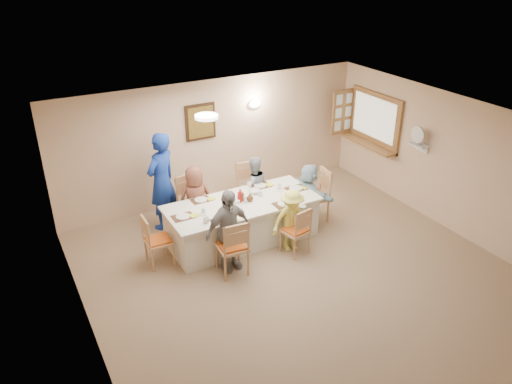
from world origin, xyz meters
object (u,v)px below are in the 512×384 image
serving_hatch (375,120)px  diner_back_right (254,187)px  desk_fan (419,138)px  dining_table (242,221)px  diner_back_left (195,200)px  chair_left_end (158,240)px  caregiver (162,181)px  diner_front_left (228,231)px  chair_back_left (193,204)px  chair_front_right (295,230)px  chair_right_end (314,195)px  condiment_ketchup (240,196)px  chair_back_right (251,190)px  diner_front_right (292,220)px  diner_right_end (309,193)px  chair_front_left (232,246)px

serving_hatch → diner_back_right: bearing=-179.1°
desk_fan → dining_table: desk_fan is taller
diner_back_left → diner_back_right: size_ratio=1.04×
dining_table → chair_left_end: (-1.55, 0.00, 0.07)m
desk_fan → diner_back_left: bearing=162.0°
caregiver → diner_front_left: bearing=73.3°
serving_hatch → chair_back_left: 4.25m
diner_back_left → diner_back_right: diner_back_left is taller
diner_back_right → chair_front_right: bearing=95.2°
serving_hatch → chair_front_right: (-2.94, -1.52, -1.05)m
serving_hatch → chair_right_end: bearing=-160.0°
dining_table → chair_right_end: size_ratio=2.61×
desk_fan → chair_left_end: (-4.98, 0.63, -1.10)m
serving_hatch → diner_back_right: serving_hatch is taller
diner_front_left → condiment_ketchup: (0.57, 0.71, 0.17)m
chair_back_left → diner_back_right: diner_back_right is taller
chair_back_right → dining_table: bearing=-121.0°
chair_left_end → chair_right_end: chair_right_end is taller
desk_fan → diner_front_right: bearing=-178.9°
chair_back_right → diner_back_right: 0.16m
chair_back_left → chair_back_right: chair_back_right is taller
dining_table → diner_right_end: bearing=0.0°
diner_back_left → diner_front_right: diner_back_left is taller
chair_front_right → diner_back_right: 1.49m
desk_fan → chair_back_right: 3.33m
chair_front_right → diner_right_end: 1.15m
chair_front_right → diner_right_end: (0.82, 0.80, 0.15)m
caregiver → diner_front_right: bearing=101.6°
diner_back_right → desk_fan: bearing=160.4°
desk_fan → chair_back_left: size_ratio=0.29×
chair_back_left → diner_front_right: 1.91m
chair_back_left → diner_front_right: (1.20, -1.48, 0.05)m
diner_front_right → diner_right_end: bearing=44.4°
diner_back_right → condiment_ketchup: 0.94m
chair_back_left → diner_right_end: 2.17m
dining_table → diner_back_left: (-0.60, 0.68, 0.27)m
chair_front_left → diner_right_end: size_ratio=0.84×
caregiver → dining_table: bearing=101.9°
chair_back_left → caregiver: (-0.45, 0.35, 0.41)m
diner_front_right → chair_right_end: bearing=40.3°
serving_hatch → chair_right_end: serving_hatch is taller
caregiver → chair_front_left: bearing=72.5°
dining_table → diner_back_right: (0.60, 0.68, 0.24)m
chair_back_left → condiment_ketchup: bearing=-63.0°
chair_left_end → chair_front_left: bearing=-129.7°
diner_back_left → caregiver: caregiver is taller
chair_front_left → diner_front_right: bearing=-169.5°
serving_hatch → condiment_ketchup: serving_hatch is taller
diner_front_right → diner_right_end: 1.07m
diner_back_right → diner_front_right: 1.36m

